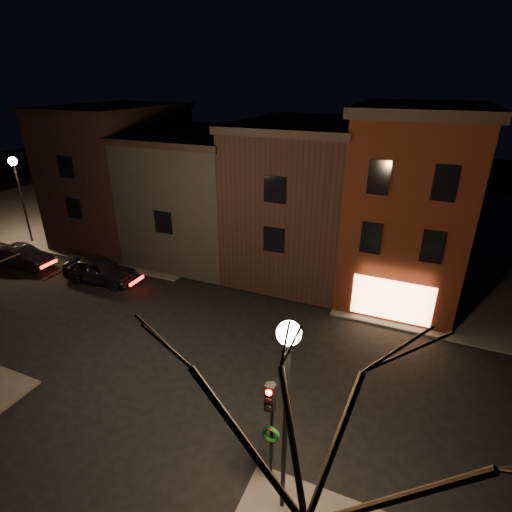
{
  "coord_description": "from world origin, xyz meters",
  "views": [
    {
      "loc": [
        8.59,
        -13.54,
        11.84
      ],
      "look_at": [
        1.0,
        4.14,
        3.2
      ],
      "focal_mm": 28.0,
      "sensor_mm": 36.0,
      "label": 1
    }
  ],
  "objects_px": {
    "street_lamp_far": "(17,177)",
    "parked_car_a": "(100,270)",
    "parked_car_b": "(22,256)",
    "traffic_signal": "(271,420)",
    "bare_tree_right": "(313,435)",
    "street_lamp_near": "(287,371)"
  },
  "relations": [
    {
      "from": "street_lamp_near",
      "to": "bare_tree_right",
      "type": "xyz_separation_m",
      "value": [
        1.3,
        -2.5,
        0.97
      ]
    },
    {
      "from": "traffic_signal",
      "to": "bare_tree_right",
      "type": "height_order",
      "value": "bare_tree_right"
    },
    {
      "from": "parked_car_a",
      "to": "street_lamp_near",
      "type": "bearing_deg",
      "value": -125.92
    },
    {
      "from": "bare_tree_right",
      "to": "parked_car_a",
      "type": "bearing_deg",
      "value": 145.01
    },
    {
      "from": "street_lamp_far",
      "to": "bare_tree_right",
      "type": "xyz_separation_m",
      "value": [
        26.5,
        -14.7,
        0.97
      ]
    },
    {
      "from": "parked_car_b",
      "to": "parked_car_a",
      "type": "bearing_deg",
      "value": -91.33
    },
    {
      "from": "street_lamp_near",
      "to": "street_lamp_far",
      "type": "xyz_separation_m",
      "value": [
        -25.2,
        12.2,
        0.0
      ]
    },
    {
      "from": "street_lamp_far",
      "to": "parked_car_b",
      "type": "distance_m",
      "value": 6.42
    },
    {
      "from": "street_lamp_far",
      "to": "traffic_signal",
      "type": "distance_m",
      "value": 27.35
    },
    {
      "from": "street_lamp_far",
      "to": "parked_car_a",
      "type": "bearing_deg",
      "value": -16.91
    },
    {
      "from": "traffic_signal",
      "to": "bare_tree_right",
      "type": "relative_size",
      "value": 0.48
    },
    {
      "from": "traffic_signal",
      "to": "parked_car_a",
      "type": "bearing_deg",
      "value": 149.54
    },
    {
      "from": "parked_car_a",
      "to": "parked_car_b",
      "type": "distance_m",
      "value": 6.53
    },
    {
      "from": "bare_tree_right",
      "to": "parked_car_a",
      "type": "height_order",
      "value": "bare_tree_right"
    },
    {
      "from": "traffic_signal",
      "to": "parked_car_a",
      "type": "relative_size",
      "value": 0.86
    },
    {
      "from": "street_lamp_far",
      "to": "parked_car_b",
      "type": "xyz_separation_m",
      "value": [
        3.2,
        -3.32,
        -4.47
      ]
    },
    {
      "from": "traffic_signal",
      "to": "parked_car_a",
      "type": "xyz_separation_m",
      "value": [
        -14.89,
        8.76,
        -2.01
      ]
    },
    {
      "from": "street_lamp_near",
      "to": "parked_car_a",
      "type": "relative_size",
      "value": 1.38
    },
    {
      "from": "street_lamp_near",
      "to": "street_lamp_far",
      "type": "distance_m",
      "value": 28.0
    },
    {
      "from": "bare_tree_right",
      "to": "parked_car_a",
      "type": "distance_m",
      "value": 21.17
    },
    {
      "from": "street_lamp_far",
      "to": "parked_car_a",
      "type": "distance_m",
      "value": 11.06
    },
    {
      "from": "street_lamp_far",
      "to": "traffic_signal",
      "type": "relative_size",
      "value": 1.6
    }
  ]
}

